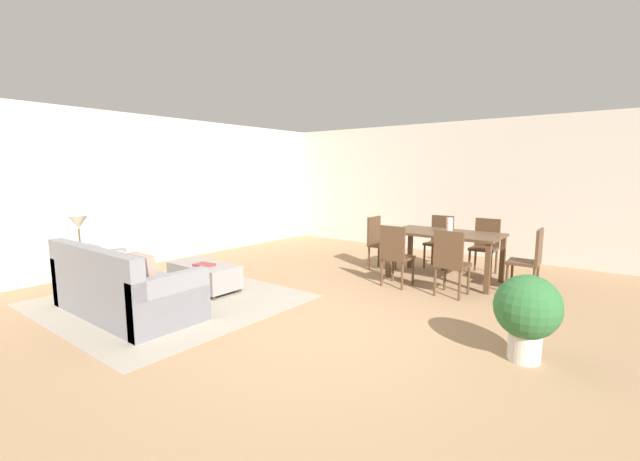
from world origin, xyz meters
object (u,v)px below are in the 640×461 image
table_lamp (78,224)px  side_table (82,261)px  couch (123,290)px  book_on_ottoman (204,265)px  dining_chair_near_right (451,259)px  dining_chair_head_east (531,257)px  dining_chair_far_right (485,243)px  potted_plant (527,311)px  dining_chair_far_left (440,238)px  dining_table (445,238)px  dining_chair_head_west (378,240)px  vase_centerpiece (449,225)px  dining_chair_near_left (395,252)px  ottoman_table (204,275)px

table_lamp → side_table: bearing=180.0°
couch → book_on_ottoman: bearing=87.0°
dining_chair_near_right → dining_chair_head_east: bearing=45.9°
dining_chair_far_right → potted_plant: dining_chair_far_right is taller
table_lamp → book_on_ottoman: 1.82m
table_lamp → dining_chair_far_left: (3.38, 4.60, -0.46)m
book_on_ottoman → potted_plant: 4.06m
dining_table → dining_chair_head_west: 1.18m
side_table → vase_centerpiece: size_ratio=2.52×
table_lamp → dining_chair_near_left: bearing=41.6°
potted_plant → dining_chair_far_right: bearing=111.9°
couch → dining_chair_near_right: (2.86, 3.06, 0.23)m
couch → potted_plant: (4.09, 1.61, 0.17)m
ottoman_table → dining_chair_head_west: 3.00m
dining_chair_head_east → dining_chair_head_west: size_ratio=1.00×
dining_table → dining_chair_near_right: (0.40, -0.83, -0.15)m
book_on_ottoman → potted_plant: size_ratio=0.33×
ottoman_table → side_table: side_table is taller
ottoman_table → dining_table: (2.51, 2.69, 0.45)m
table_lamp → vase_centerpiece: 5.43m
dining_chair_near_right → dining_chair_far_left: 1.80m
dining_chair_far_right → book_on_ottoman: bearing=-128.0°
dining_chair_near_right → dining_chair_near_left: bearing=-178.9°
ottoman_table → dining_chair_head_east: size_ratio=1.16×
ottoman_table → potted_plant: bearing=5.5°
table_lamp → book_on_ottoman: (1.36, 1.05, -0.58)m
couch → vase_centerpiece: 4.70m
dining_chair_near_right → potted_plant: 1.91m
dining_chair_near_left → dining_chair_head_east: size_ratio=1.00×
dining_chair_near_right → dining_chair_far_right: bearing=90.4°
dining_table → dining_chair_head_east: size_ratio=1.80×
ottoman_table → dining_table: dining_table is taller
potted_plant → dining_table: bearing=125.5°
side_table → ottoman_table: bearing=41.9°
ottoman_table → dining_chair_far_right: bearing=50.3°
dining_chair_far_right → dining_chair_near_right: bearing=-89.6°
dining_table → dining_chair_far_right: 0.90m
potted_plant → table_lamp: bearing=-164.2°
dining_chair_head_west → dining_table: bearing=1.2°
potted_plant → dining_chair_head_west: bearing=141.1°
dining_chair_near_right → dining_chair_far_right: (-0.01, 1.63, 0.00)m
couch → dining_chair_head_west: dining_chair_head_west is taller
dining_chair_near_left → vase_centerpiece: (0.47, 0.89, 0.35)m
dining_chair_near_right → potted_plant: bearing=-49.7°
side_table → dining_chair_near_left: size_ratio=0.62×
dining_chair_head_east → potted_plant: dining_chair_head_east is taller
dining_chair_far_left → couch: bearing=-113.9°
dining_chair_near_right → book_on_ottoman: dining_chair_near_right is taller
dining_chair_head_east → couch: bearing=-133.3°
book_on_ottoman → potted_plant: potted_plant is taller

